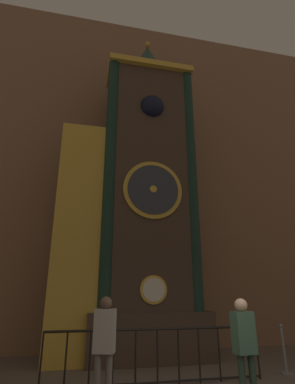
{
  "coord_description": "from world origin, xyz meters",
  "views": [
    {
      "loc": [
        -2.19,
        -3.7,
        1.72
      ],
      "look_at": [
        -0.28,
        5.0,
        4.7
      ],
      "focal_mm": 28.0,
      "sensor_mm": 36.0,
      "label": 1
    }
  ],
  "objects_px": {
    "visitor_near": "(104,339)",
    "stanchion_post": "(285,357)",
    "clock_tower": "(135,199)",
    "visitor_far": "(244,340)"
  },
  "relations": [
    {
      "from": "visitor_near",
      "to": "stanchion_post",
      "type": "bearing_deg",
      "value": 33.63
    },
    {
      "from": "clock_tower",
      "to": "visitor_far",
      "type": "bearing_deg",
      "value": -72.42
    },
    {
      "from": "visitor_near",
      "to": "visitor_far",
      "type": "bearing_deg",
      "value": 3.88
    },
    {
      "from": "stanchion_post",
      "to": "visitor_far",
      "type": "bearing_deg",
      "value": -137.34
    },
    {
      "from": "visitor_near",
      "to": "stanchion_post",
      "type": "xyz_separation_m",
      "value": [
        4.18,
        1.31,
        -0.66
      ]
    },
    {
      "from": "clock_tower",
      "to": "visitor_near",
      "type": "xyz_separation_m",
      "value": [
        -1.04,
        -3.26,
        -3.44
      ]
    },
    {
      "from": "visitor_near",
      "to": "visitor_far",
      "type": "relative_size",
      "value": 1.02
    },
    {
      "from": "clock_tower",
      "to": "visitor_near",
      "type": "bearing_deg",
      "value": -107.68
    },
    {
      "from": "clock_tower",
      "to": "visitor_far",
      "type": "height_order",
      "value": "clock_tower"
    },
    {
      "from": "clock_tower",
      "to": "visitor_near",
      "type": "height_order",
      "value": "clock_tower"
    }
  ]
}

